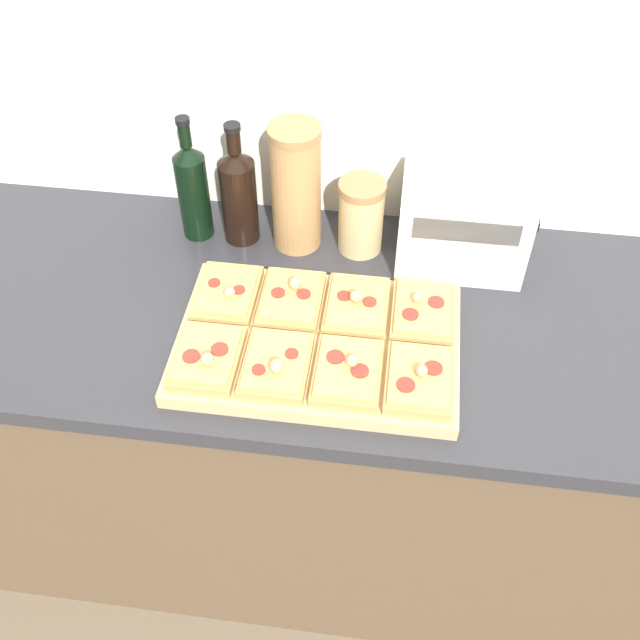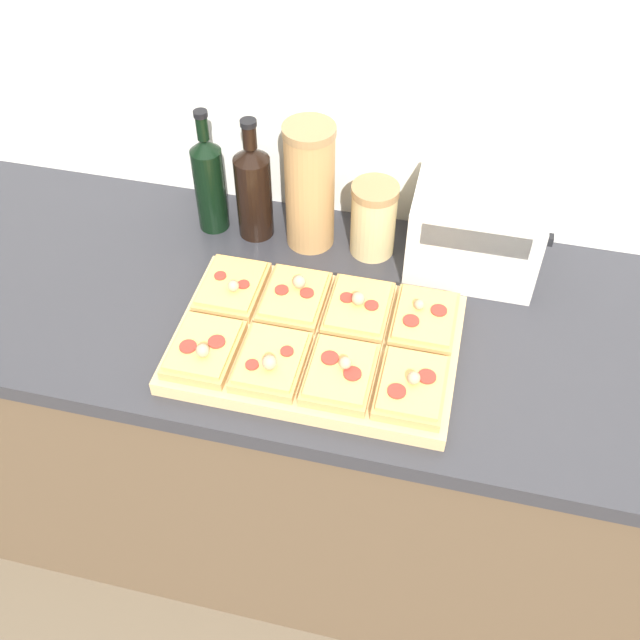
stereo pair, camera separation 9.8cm
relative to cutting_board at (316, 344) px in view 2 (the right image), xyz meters
The scene contains 17 objects.
ground_plane 0.93m from the cutting_board, 69.42° to the right, with size 12.00×12.00×0.00m, color brown.
wall_back 0.58m from the cutting_board, 80.23° to the left, with size 6.00×0.06×2.50m.
kitchen_counter 0.48m from the cutting_board, 53.54° to the left, with size 2.63×0.67×0.89m.
cutting_board is the anchor object (origin of this frame).
pizza_slice_back_left 0.22m from the cutting_board, 156.57° to the left, with size 0.12×0.16×0.05m.
pizza_slice_back_midleft 0.11m from the cutting_board, 127.16° to the left, with size 0.12×0.16×0.05m.
pizza_slice_back_midright 0.11m from the cutting_board, 52.57° to the left, with size 0.12×0.16×0.05m.
pizza_slice_back_right 0.22m from the cutting_board, 23.57° to the left, with size 0.12×0.16×0.05m.
pizza_slice_front_left 0.22m from the cutting_board, 156.23° to the right, with size 0.12×0.16×0.05m.
pizza_slice_front_midleft 0.11m from the cutting_board, 126.99° to the right, with size 0.12×0.16×0.06m.
pizza_slice_front_midright 0.11m from the cutting_board, 52.43° to the right, with size 0.12×0.16×0.05m.
pizza_slice_front_right 0.22m from the cutting_board, 23.56° to the right, with size 0.12×0.16×0.05m.
olive_oil_bottle 0.46m from the cutting_board, 135.14° to the left, with size 0.07×0.07×0.30m.
wine_bottle 0.39m from the cutting_board, 124.40° to the left, with size 0.08×0.08×0.29m.
grain_jar_tall 0.35m from the cutting_board, 105.90° to the left, with size 0.11×0.11×0.29m.
grain_jar_short 0.33m from the cutting_board, 80.82° to the left, with size 0.10×0.10×0.17m.
toaster_oven 0.42m from the cutting_board, 49.30° to the left, with size 0.29×0.19×0.19m.
Camera 2 is at (0.15, -0.72, 1.99)m, focal length 42.00 mm.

